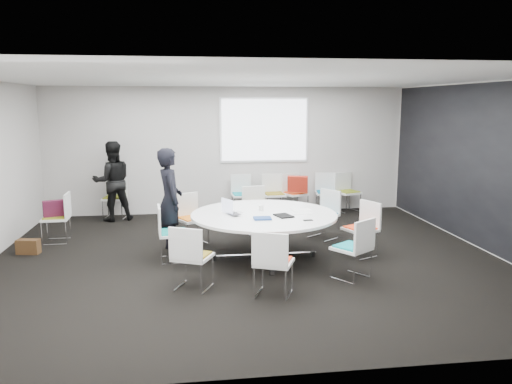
{
  "coord_description": "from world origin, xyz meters",
  "views": [
    {
      "loc": [
        -0.88,
        -7.59,
        2.44
      ],
      "look_at": [
        0.2,
        0.4,
        1.0
      ],
      "focal_mm": 35.0,
      "sensor_mm": 36.0,
      "label": 1
    }
  ],
  "objects": [
    {
      "name": "room_shell",
      "position": [
        0.09,
        0.0,
        1.4
      ],
      "size": [
        8.08,
        7.08,
        2.88
      ],
      "color": "black",
      "rests_on": "ground"
    },
    {
      "name": "conference_table",
      "position": [
        0.27,
        -0.02,
        0.55
      ],
      "size": [
        2.29,
        2.29,
        0.73
      ],
      "color": "silver",
      "rests_on": "ground"
    },
    {
      "name": "projection_screen",
      "position": [
        0.8,
        3.46,
        1.85
      ],
      "size": [
        1.9,
        0.03,
        1.35
      ],
      "primitive_type": "cube",
      "color": "white",
      "rests_on": "room_shell"
    },
    {
      "name": "chair_ring_a",
      "position": [
        1.83,
        -0.11,
        0.28
      ],
      "size": [
        0.6,
        0.6,
        0.88
      ],
      "rotation": [
        0.0,
        0.0,
        1.99
      ],
      "color": "silver",
      "rests_on": "ground"
    },
    {
      "name": "chair_ring_b",
      "position": [
        1.52,
        1.0,
        0.28
      ],
      "size": [
        0.63,
        0.63,
        0.88
      ],
      "rotation": [
        0.0,
        0.0,
        2.18
      ],
      "color": "silver",
      "rests_on": "ground"
    },
    {
      "name": "chair_ring_c",
      "position": [
        0.37,
        1.54,
        0.28
      ],
      "size": [
        0.55,
        0.54,
        0.88
      ],
      "rotation": [
        0.0,
        0.0,
        3.36
      ],
      "color": "silver",
      "rests_on": "ground"
    },
    {
      "name": "chair_ring_d",
      "position": [
        -0.85,
        0.96,
        0.28
      ],
      "size": [
        0.62,
        0.62,
        0.88
      ],
      "rotation": [
        0.0,
        0.0,
        3.65
      ],
      "color": "silver",
      "rests_on": "ground"
    },
    {
      "name": "chair_ring_e",
      "position": [
        -1.16,
        0.03,
        0.28
      ],
      "size": [
        0.49,
        0.5,
        0.88
      ],
      "rotation": [
        0.0,
        0.0,
        4.8
      ],
      "color": "silver",
      "rests_on": "ground"
    },
    {
      "name": "chair_ring_f",
      "position": [
        -0.87,
        -1.23,
        0.28
      ],
      "size": [
        0.61,
        0.6,
        0.88
      ],
      "rotation": [
        0.0,
        0.0,
        5.85
      ],
      "color": "silver",
      "rests_on": "ground"
    },
    {
      "name": "chair_ring_g",
      "position": [
        0.15,
        -1.61,
        0.28
      ],
      "size": [
        0.6,
        0.59,
        0.88
      ],
      "rotation": [
        0.0,
        0.0,
        5.88
      ],
      "color": "silver",
      "rests_on": "ground"
    },
    {
      "name": "chair_ring_h",
      "position": [
        1.35,
        -1.12,
        0.28
      ],
      "size": [
        0.64,
        0.63,
        0.88
      ],
      "rotation": [
        0.0,
        0.0,
        6.91
      ],
      "color": "silver",
      "rests_on": "ground"
    },
    {
      "name": "chair_back_a",
      "position": [
        0.27,
        3.17,
        0.28
      ],
      "size": [
        0.49,
        0.48,
        0.88
      ],
      "rotation": [
        0.0,
        0.0,
        3.2
      ],
      "color": "silver",
      "rests_on": "ground"
    },
    {
      "name": "chair_back_b",
      "position": [
        0.97,
        3.12,
        0.28
      ],
      "size": [
        0.49,
        0.48,
        0.88
      ],
      "rotation": [
        0.0,
        0.0,
        3.21
      ],
      "color": "silver",
      "rests_on": "ground"
    },
    {
      "name": "chair_back_c",
      "position": [
        1.46,
        3.16,
        0.28
      ],
      "size": [
        0.59,
        0.59,
        0.88
      ],
      "rotation": [
        0.0,
        0.0,
        3.53
      ],
      "color": "silver",
      "rests_on": "ground"
    },
    {
      "name": "chair_back_d",
      "position": [
        2.17,
        3.17,
        0.28
      ],
      "size": [
        0.52,
        0.51,
        0.88
      ],
      "rotation": [
        0.0,
        0.0,
        2.99
      ],
      "color": "silver",
      "rests_on": "ground"
    },
    {
      "name": "chair_back_e",
      "position": [
        2.68,
        3.16,
        0.28
      ],
      "size": [
        0.58,
        0.58,
        0.88
      ],
      "rotation": [
        0.0,
        0.0,
        3.48
      ],
      "color": "silver",
      "rests_on": "ground"
    },
    {
      "name": "chair_spare_left",
      "position": [
        -3.22,
        1.37,
        0.28
      ],
      "size": [
        0.47,
        0.48,
        0.88
      ],
      "rotation": [
        0.0,
        0.0,
        1.61
      ],
      "color": "silver",
      "rests_on": "ground"
    },
    {
      "name": "chair_person_back",
      "position": [
        -2.48,
        3.16,
        0.28
      ],
      "size": [
        0.51,
        0.5,
        0.88
      ],
      "rotation": [
        0.0,
        0.0,
        3.01
      ],
      "color": "silver",
      "rests_on": "ground"
    },
    {
      "name": "person_main",
      "position": [
        -1.21,
        0.59,
        0.86
      ],
      "size": [
        0.54,
        0.7,
        1.73
      ],
      "primitive_type": "imported",
      "rotation": [
        0.0,
        0.0,
        1.79
      ],
      "color": "black",
      "rests_on": "ground"
    },
    {
      "name": "person_back",
      "position": [
        -2.48,
        2.99,
        0.83
      ],
      "size": [
        0.96,
        0.84,
        1.67
      ],
      "primitive_type": "imported",
      "rotation": [
        0.0,
        0.0,
        3.43
      ],
      "color": "black",
      "rests_on": "ground"
    },
    {
      "name": "laptop",
      "position": [
        -0.18,
        -0.02,
        0.74
      ],
      "size": [
        0.34,
        0.41,
        0.03
      ],
      "primitive_type": "imported",
      "rotation": [
        0.0,
        0.0,
        1.95
      ],
      "color": "#333338",
      "rests_on": "conference_table"
    },
    {
      "name": "laptop_lid",
      "position": [
        -0.31,
        -0.01,
        0.86
      ],
      "size": [
        0.16,
        0.27,
        0.22
      ],
      "primitive_type": "cube",
      "rotation": [
        0.0,
        0.0,
        2.09
      ],
      "color": "silver",
      "rests_on": "conference_table"
    },
    {
      "name": "notebook_black",
      "position": [
        0.54,
        -0.27,
        0.74
      ],
      "size": [
        0.3,
        0.35,
        0.02
      ],
      "primitive_type": "cube",
      "rotation": [
        0.0,
        0.0,
        0.31
      ],
      "color": "black",
      "rests_on": "conference_table"
    },
    {
      "name": "tablet_folio",
      "position": [
        0.19,
        -0.41,
        0.74
      ],
      "size": [
        0.26,
        0.2,
        0.03
      ],
      "primitive_type": "cube",
      "rotation": [
        0.0,
        0.0,
        -0.02
      ],
      "color": "navy",
      "rests_on": "conference_table"
    },
    {
      "name": "papers_right",
      "position": [
        0.92,
        0.16,
        0.73
      ],
      "size": [
        0.33,
        0.25,
        0.0
      ],
      "primitive_type": "cube",
      "rotation": [
        0.0,
        0.0,
        0.14
      ],
      "color": "white",
      "rests_on": "conference_table"
    },
    {
      "name": "papers_front",
      "position": [
        0.87,
        -0.06,
        0.73
      ],
      "size": [
        0.31,
        0.22,
        0.0
      ],
      "primitive_type": "cube",
      "rotation": [
        0.0,
        0.0,
        -0.03
      ],
      "color": "white",
      "rests_on": "conference_table"
    },
    {
      "name": "cup",
      "position": [
        0.25,
        0.19,
        0.78
      ],
      "size": [
        0.08,
        0.08,
        0.09
      ],
      "primitive_type": "cylinder",
      "color": "white",
      "rests_on": "conference_table"
    },
    {
      "name": "phone",
      "position": [
        0.85,
        -0.58,
        0.73
      ],
      "size": [
        0.14,
        0.08,
        0.01
      ],
      "primitive_type": "cube",
      "rotation": [
        0.0,
        0.0,
        0.07
      ],
      "color": "black",
      "rests_on": "conference_table"
    },
    {
      "name": "maroon_bag",
      "position": [
        -3.23,
        1.37,
        0.62
      ],
      "size": [
        0.42,
        0.28,
        0.28
      ],
      "primitive_type": "cube",
      "rotation": [
        0.0,
        0.0,
        0.37
      ],
      "color": "#4B1429",
      "rests_on": "chair_spare_left"
    },
    {
      "name": "brown_bag",
      "position": [
        -3.53,
        0.73,
        0.12
      ],
      "size": [
        0.38,
        0.22,
        0.24
      ],
      "primitive_type": "cube",
      "rotation": [
        0.0,
        0.0,
        -0.17
      ],
      "color": "#402814",
      "rests_on": "ground"
    },
    {
      "name": "red_jacket",
      "position": [
        1.46,
        2.94,
        0.7
      ],
      "size": [
        0.47,
        0.27,
        0.36
      ],
      "primitive_type": "cube",
      "rotation": [
        0.17,
        0.0,
        -0.28
      ],
      "color": "#A92314",
      "rests_on": "chair_back_c"
    }
  ]
}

